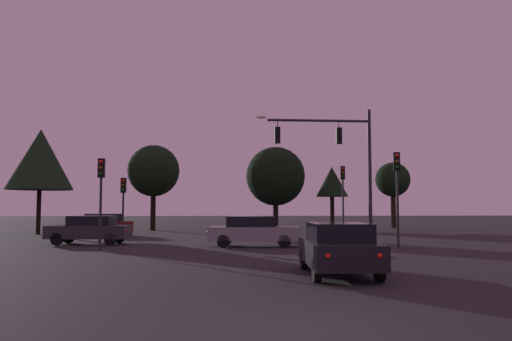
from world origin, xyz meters
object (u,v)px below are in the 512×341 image
Objects in this scene: car_nearside_lane at (338,248)px; traffic_light_corner_left at (397,180)px; traffic_signal_mast_arm at (339,152)px; traffic_light_corner_right at (101,185)px; car_crossing_right at (90,229)px; car_crossing_left at (253,231)px; tree_right_cluster at (393,180)px; tree_behind_sign at (332,182)px; tree_lot_edge at (40,159)px; tree_left_far at (154,171)px; tree_center_horizon at (276,176)px; traffic_light_median at (123,196)px; car_far_lane at (102,224)px; traffic_light_far_side at (343,187)px.

traffic_light_corner_left is at bearing 60.42° from car_nearside_lane.
car_nearside_lane is (-3.12, -12.43, -4.20)m from traffic_signal_mast_arm.
traffic_light_corner_right reaches higher than car_crossing_right.
car_crossing_left is 26.46m from tree_right_cluster.
car_crossing_left is at bearing 11.67° from traffic_light_corner_right.
tree_lot_edge is (-23.65, -8.08, 1.18)m from tree_behind_sign.
tree_center_horizon reaches higher than tree_left_far.
car_crossing_left is (-1.66, 10.95, 0.00)m from car_nearside_lane.
tree_lot_edge is (-7.54, -5.76, 0.40)m from tree_left_far.
car_crossing_right is at bearing 165.22° from car_crossing_left.
traffic_light_corner_right is 0.97× the size of car_nearside_lane.
traffic_light_median is at bearing -44.18° from tree_lot_edge.
traffic_signal_mast_arm is 1.97× the size of traffic_light_median.
traffic_light_median is 0.85× the size of car_nearside_lane.
car_crossing_left is at bearing -36.16° from traffic_light_median.
traffic_light_corner_right is at bearing -134.03° from tree_right_cluster.
traffic_light_median is 0.51× the size of tree_left_far.
traffic_light_corner_right is at bearing -78.23° from car_far_lane.
traffic_light_median is at bearing 152.63° from traffic_light_corner_left.
traffic_light_corner_right is 7.74m from car_crossing_left.
traffic_light_far_side reaches higher than traffic_light_median.
car_crossing_left is 22.74m from tree_behind_sign.
car_crossing_right is 12.88m from tree_lot_edge.
tree_left_far is (2.63, 7.29, 4.29)m from car_far_lane.
tree_center_horizon is 1.22× the size of tree_right_cluster.
traffic_light_far_side is 1.07× the size of car_far_lane.
traffic_light_far_side is 16.35m from car_crossing_right.
tree_center_horizon is (-2.89, 13.83, 1.54)m from traffic_light_far_side.
traffic_light_far_side is 0.61× the size of tree_lot_edge.
traffic_light_corner_right is 19.93m from tree_left_far.
traffic_light_corner_right is 13.18m from car_nearside_lane.
car_crossing_left is at bearing -99.73° from tree_center_horizon.
traffic_light_corner_left is 0.60× the size of tree_center_horizon.
tree_center_horizon is at bearing 64.58° from traffic_light_corner_right.
tree_center_horizon reaches higher than traffic_light_corner_right.
tree_lot_edge reaches higher than traffic_light_far_side.
car_crossing_right is (-1.15, -3.18, -1.88)m from traffic_light_median.
traffic_signal_mast_arm is 1.67× the size of car_nearside_lane.
traffic_light_far_side is 17.52m from tree_left_far.
traffic_signal_mast_arm reaches higher than car_far_lane.
traffic_light_corner_right reaches higher than car_crossing_left.
traffic_signal_mast_arm is 1.66× the size of car_crossing_right.
tree_behind_sign is at bearing 53.95° from traffic_light_corner_right.
traffic_light_corner_right is 0.55× the size of tree_lot_edge.
traffic_signal_mast_arm reaches higher than traffic_light_median.
car_far_lane is at bearing -109.83° from tree_left_far.
tree_right_cluster is at bearing 39.16° from car_crossing_right.
traffic_light_corner_left is 9.63m from traffic_light_far_side.
tree_lot_edge reaches higher than tree_left_far.
tree_lot_edge is at bearing -142.64° from tree_left_far.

